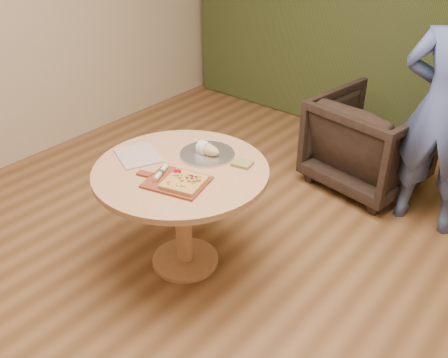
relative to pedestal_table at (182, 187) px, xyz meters
name	(u,v)px	position (x,y,z in m)	size (l,w,h in m)	color
room_shell	(185,90)	(0.29, -0.23, 0.79)	(5.04, 6.04, 2.84)	brown
pedestal_table	(182,187)	(0.00, 0.00, 0.00)	(1.10, 1.10, 0.75)	tan
pizza_paddle	(175,182)	(0.09, -0.14, 0.15)	(0.47, 0.36, 0.01)	brown
flatbread_pizza	(184,182)	(0.16, -0.14, 0.17)	(0.27, 0.27, 0.04)	tan
cutlery_roll	(161,173)	(-0.02, -0.15, 0.17)	(0.10, 0.19, 0.03)	silver
newspaper	(138,156)	(-0.32, -0.06, 0.15)	(0.30, 0.25, 0.01)	silver
serving_tray	(207,154)	(0.02, 0.23, 0.15)	(0.36, 0.36, 0.02)	silver
bread_roll	(206,149)	(0.01, 0.23, 0.18)	(0.19, 0.09, 0.09)	tan
green_packet	(242,163)	(0.27, 0.28, 0.15)	(0.12, 0.10, 0.02)	#5E662E
armchair	(371,138)	(0.49, 1.76, -0.18)	(0.84, 0.79, 0.87)	black
person_standing	(447,109)	(1.08, 1.53, 0.32)	(0.68, 0.45, 1.86)	#455897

